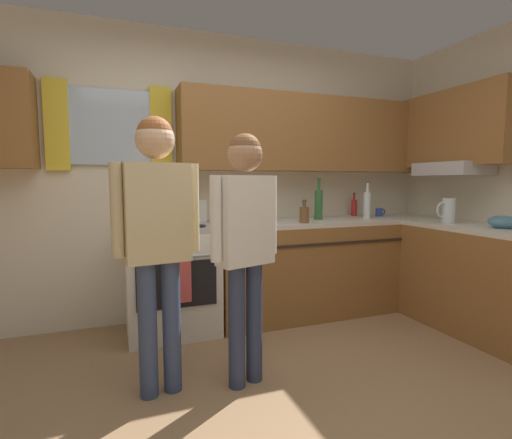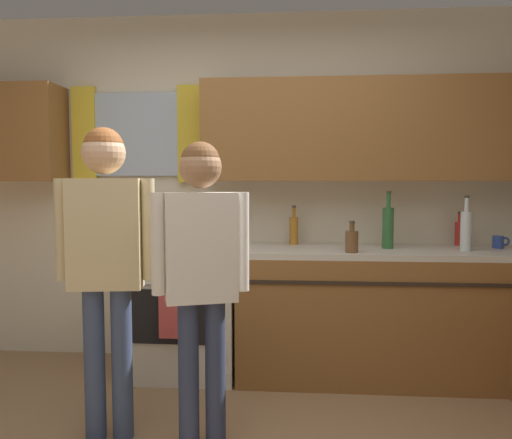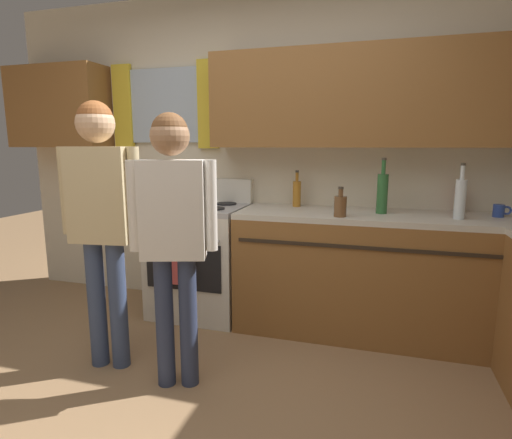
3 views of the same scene
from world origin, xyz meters
name	(u,v)px [view 1 (image 1 of 3)]	position (x,y,z in m)	size (l,w,h in m)	color
ground_plane	(302,427)	(0.00, 0.00, 0.00)	(12.00, 12.00, 0.00)	#93704C
back_wall_unit	(222,159)	(0.09, 1.82, 1.47)	(4.60, 0.42, 2.60)	beige
kitchen_counter_run	(383,270)	(1.44, 1.18, 0.45)	(2.35, 1.98, 0.90)	brown
stove_oven	(171,277)	(-0.43, 1.54, 0.47)	(0.73, 0.67, 1.10)	silver
bottle_tall_clear	(367,204)	(1.46, 1.47, 1.04)	(0.07, 0.07, 0.37)	silver
bottle_oil_amber	(250,209)	(0.33, 1.72, 1.01)	(0.06, 0.06, 0.29)	#B27223
bottle_sauce_red	(354,207)	(1.51, 1.76, 0.99)	(0.06, 0.06, 0.25)	red
bottle_squat_brown	(304,214)	(0.70, 1.34, 0.98)	(0.08, 0.08, 0.21)	brown
bottle_wine_green	(319,204)	(0.97, 1.56, 1.05)	(0.08, 0.08, 0.39)	#2D6633
mug_cobalt_blue	(379,212)	(1.74, 1.63, 0.94)	(0.11, 0.07, 0.08)	#2D479E
mug_mustard_yellow	(448,215)	(2.11, 1.10, 0.95)	(0.12, 0.08, 0.09)	gold
water_pitcher	(448,211)	(1.87, 0.88, 1.01)	(0.19, 0.11, 0.22)	silver
mixing_bowl	(503,222)	(1.99, 0.46, 0.95)	(0.21, 0.21, 0.10)	teal
adult_left	(157,223)	(-0.64, 0.59, 1.03)	(0.50, 0.22, 1.63)	#38476B
adult_in_plaid	(245,230)	(-0.13, 0.52, 0.98)	(0.46, 0.25, 1.55)	#2D3856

